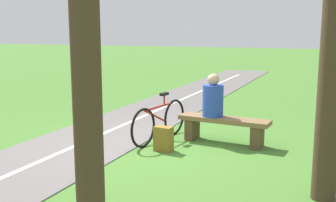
{
  "coord_description": "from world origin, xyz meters",
  "views": [
    {
      "loc": [
        -2.92,
        6.25,
        2.02
      ],
      "look_at": [
        -0.65,
        0.54,
        0.94
      ],
      "focal_mm": 43.73,
      "sensor_mm": 36.0,
      "label": 1
    }
  ],
  "objects_px": {
    "bench": "(224,126)",
    "person_seated": "(213,98)",
    "backpack": "(164,139)",
    "tree_mid_field": "(94,87)",
    "bicycle": "(160,121)"
  },
  "relations": [
    {
      "from": "tree_mid_field",
      "to": "person_seated",
      "type": "bearing_deg",
      "value": -84.91
    },
    {
      "from": "bicycle",
      "to": "tree_mid_field",
      "type": "relative_size",
      "value": 0.5
    },
    {
      "from": "bench",
      "to": "tree_mid_field",
      "type": "height_order",
      "value": "tree_mid_field"
    },
    {
      "from": "bench",
      "to": "person_seated",
      "type": "distance_m",
      "value": 0.52
    },
    {
      "from": "bench",
      "to": "tree_mid_field",
      "type": "bearing_deg",
      "value": 98.7
    },
    {
      "from": "bicycle",
      "to": "person_seated",
      "type": "bearing_deg",
      "value": 118.67
    },
    {
      "from": "bench",
      "to": "person_seated",
      "type": "relative_size",
      "value": 2.16
    },
    {
      "from": "bicycle",
      "to": "tree_mid_field",
      "type": "height_order",
      "value": "tree_mid_field"
    },
    {
      "from": "bicycle",
      "to": "tree_mid_field",
      "type": "distance_m",
      "value": 4.68
    },
    {
      "from": "backpack",
      "to": "tree_mid_field",
      "type": "relative_size",
      "value": 0.12
    },
    {
      "from": "person_seated",
      "to": "backpack",
      "type": "height_order",
      "value": "person_seated"
    },
    {
      "from": "bicycle",
      "to": "backpack",
      "type": "bearing_deg",
      "value": 39.37
    },
    {
      "from": "bench",
      "to": "bicycle",
      "type": "distance_m",
      "value": 1.16
    },
    {
      "from": "bicycle",
      "to": "backpack",
      "type": "xyz_separation_m",
      "value": [
        -0.31,
        0.56,
        -0.16
      ]
    },
    {
      "from": "bench",
      "to": "backpack",
      "type": "bearing_deg",
      "value": 51.79
    }
  ]
}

